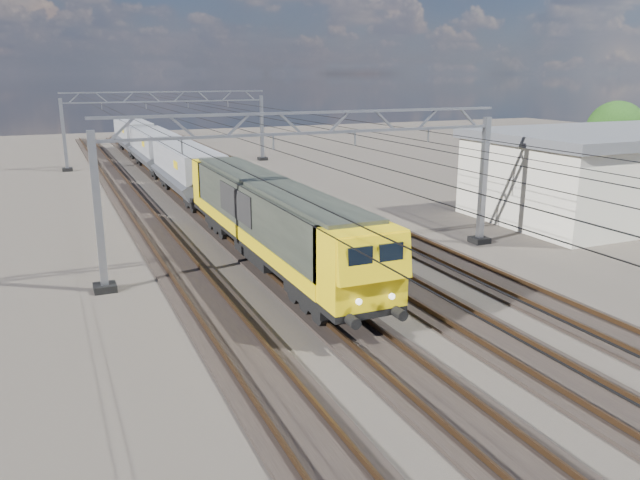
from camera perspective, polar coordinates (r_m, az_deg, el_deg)
name	(u,v)px	position (r m, az deg, el deg)	size (l,w,h in m)	color
ground	(353,290)	(26.10, 3.08, -4.56)	(160.00, 160.00, 0.00)	black
track_outer_west	(212,309)	(24.13, -9.83, -6.25)	(2.60, 140.00, 0.30)	black
track_loco	(309,295)	(25.29, -0.98, -5.02)	(2.60, 140.00, 0.30)	black
track_inner_east	(395,282)	(26.99, 6.89, -3.82)	(2.60, 140.00, 0.30)	black
track_outer_east	(472,270)	(29.15, 13.69, -2.72)	(2.60, 140.00, 0.30)	black
catenary_gantry_mid	(315,182)	(28.64, -0.42, 5.30)	(19.90, 0.90, 7.11)	gray
catenary_gantry_far	(169,125)	(63.11, -13.68, 10.17)	(19.90, 0.90, 7.11)	gray
overhead_wires	(284,134)	(32.08, -3.30, 9.63)	(12.03, 140.00, 0.53)	black
locomotive	(270,217)	(28.89, -4.63, 2.14)	(2.76, 21.10, 3.62)	black
hopper_wagon_lead	(188,168)	(45.74, -12.00, 6.48)	(3.38, 13.00, 3.25)	black
hopper_wagon_mid	(155,147)	(59.61, -14.89, 8.21)	(3.38, 13.00, 3.25)	black
hopper_wagon_third	(133,134)	(73.60, -16.70, 9.28)	(3.38, 13.00, 3.25)	black
industrial_shed	(624,172)	(43.77, 26.04, 5.58)	(18.60, 10.60, 5.40)	silver
tree_far	(621,132)	(54.92, 25.78, 8.85)	(5.03, 4.63, 6.71)	#372819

